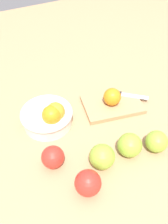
{
  "coord_description": "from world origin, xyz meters",
  "views": [
    {
      "loc": [
        -0.35,
        -0.5,
        0.69
      ],
      "look_at": [
        -0.06,
        0.08,
        0.04
      ],
      "focal_mm": 39.4,
      "sensor_mm": 36.0,
      "label": 1
    }
  ],
  "objects_px": {
    "apple_front_right": "(157,141)",
    "apple_front_left_2": "(53,157)",
    "orange_on_board": "(112,97)",
    "bowl": "(48,116)",
    "apple_front_left_3": "(88,183)",
    "cutting_board": "(112,104)",
    "apple_front_center": "(130,145)",
    "knife": "(124,94)",
    "apple_front_left": "(102,157)"
  },
  "relations": [
    {
      "from": "apple_front_right",
      "to": "apple_front_left_2",
      "type": "distance_m",
      "value": 0.35
    },
    {
      "from": "orange_on_board",
      "to": "apple_front_right",
      "type": "bearing_deg",
      "value": -84.03
    },
    {
      "from": "bowl",
      "to": "apple_front_left_3",
      "type": "bearing_deg",
      "value": -88.77
    },
    {
      "from": "cutting_board",
      "to": "apple_front_center",
      "type": "distance_m",
      "value": 0.23
    },
    {
      "from": "orange_on_board",
      "to": "apple_front_center",
      "type": "relative_size",
      "value": 0.85
    },
    {
      "from": "knife",
      "to": "apple_front_left_2",
      "type": "bearing_deg",
      "value": -156.36
    },
    {
      "from": "knife",
      "to": "apple_front_left_2",
      "type": "xyz_separation_m",
      "value": [
        -0.38,
        -0.17,
        0.01
      ]
    },
    {
      "from": "orange_on_board",
      "to": "apple_front_left_3",
      "type": "xyz_separation_m",
      "value": [
        -0.25,
        -0.28,
        -0.01
      ]
    },
    {
      "from": "orange_on_board",
      "to": "knife",
      "type": "xyz_separation_m",
      "value": [
        0.07,
        0.02,
        -0.03
      ]
    },
    {
      "from": "orange_on_board",
      "to": "bowl",
      "type": "bearing_deg",
      "value": 174.53
    },
    {
      "from": "apple_front_center",
      "to": "bowl",
      "type": "bearing_deg",
      "value": 128.27
    },
    {
      "from": "apple_front_right",
      "to": "apple_front_left_2",
      "type": "height_order",
      "value": "same"
    },
    {
      "from": "bowl",
      "to": "knife",
      "type": "height_order",
      "value": "bowl"
    },
    {
      "from": "knife",
      "to": "apple_front_left",
      "type": "relative_size",
      "value": 1.57
    },
    {
      "from": "apple_front_left_2",
      "to": "apple_front_left_3",
      "type": "distance_m",
      "value": 0.14
    },
    {
      "from": "apple_front_left",
      "to": "knife",
      "type": "bearing_deg",
      "value": 44.57
    },
    {
      "from": "apple_front_left",
      "to": "apple_front_right",
      "type": "height_order",
      "value": "apple_front_left"
    },
    {
      "from": "apple_front_right",
      "to": "apple_front_center",
      "type": "height_order",
      "value": "apple_front_center"
    },
    {
      "from": "apple_front_left_2",
      "to": "apple_front_center",
      "type": "height_order",
      "value": "apple_front_center"
    },
    {
      "from": "cutting_board",
      "to": "orange_on_board",
      "type": "distance_m",
      "value": 0.04
    },
    {
      "from": "bowl",
      "to": "apple_front_right",
      "type": "relative_size",
      "value": 2.56
    },
    {
      "from": "apple_front_center",
      "to": "apple_front_right",
      "type": "bearing_deg",
      "value": -16.12
    },
    {
      "from": "orange_on_board",
      "to": "apple_front_center",
      "type": "distance_m",
      "value": 0.23
    },
    {
      "from": "apple_front_left",
      "to": "apple_front_right",
      "type": "distance_m",
      "value": 0.2
    },
    {
      "from": "apple_front_right",
      "to": "apple_front_left_3",
      "type": "relative_size",
      "value": 0.94
    },
    {
      "from": "cutting_board",
      "to": "apple_front_left",
      "type": "height_order",
      "value": "apple_front_left"
    },
    {
      "from": "knife",
      "to": "orange_on_board",
      "type": "bearing_deg",
      "value": -164.36
    },
    {
      "from": "bowl",
      "to": "orange_on_board",
      "type": "bearing_deg",
      "value": -5.47
    },
    {
      "from": "apple_front_right",
      "to": "knife",
      "type": "bearing_deg",
      "value": 79.97
    },
    {
      "from": "orange_on_board",
      "to": "apple_front_left",
      "type": "bearing_deg",
      "value": -127.84
    },
    {
      "from": "apple_front_right",
      "to": "cutting_board",
      "type": "bearing_deg",
      "value": 94.83
    },
    {
      "from": "knife",
      "to": "apple_front_left_3",
      "type": "bearing_deg",
      "value": -137.31
    },
    {
      "from": "cutting_board",
      "to": "apple_front_right",
      "type": "bearing_deg",
      "value": -85.17
    },
    {
      "from": "apple_front_center",
      "to": "apple_front_left_3",
      "type": "height_order",
      "value": "apple_front_center"
    },
    {
      "from": "knife",
      "to": "bowl",
      "type": "bearing_deg",
      "value": 179.26
    },
    {
      "from": "apple_front_left_3",
      "to": "knife",
      "type": "bearing_deg",
      "value": 42.69
    },
    {
      "from": "knife",
      "to": "apple_front_left_2",
      "type": "relative_size",
      "value": 1.74
    },
    {
      "from": "apple_front_center",
      "to": "apple_front_left",
      "type": "bearing_deg",
      "value": 179.37
    },
    {
      "from": "cutting_board",
      "to": "orange_on_board",
      "type": "bearing_deg",
      "value": -169.53
    },
    {
      "from": "cutting_board",
      "to": "apple_front_left_3",
      "type": "relative_size",
      "value": 2.87
    },
    {
      "from": "apple_front_center",
      "to": "apple_front_left_2",
      "type": "bearing_deg",
      "value": 163.3
    },
    {
      "from": "orange_on_board",
      "to": "knife",
      "type": "relative_size",
      "value": 0.53
    },
    {
      "from": "apple_front_right",
      "to": "apple_front_center",
      "type": "distance_m",
      "value": 0.09
    },
    {
      "from": "cutting_board",
      "to": "orange_on_board",
      "type": "height_order",
      "value": "orange_on_board"
    },
    {
      "from": "apple_front_left",
      "to": "apple_front_right",
      "type": "bearing_deg",
      "value": -7.97
    },
    {
      "from": "cutting_board",
      "to": "apple_front_center",
      "type": "bearing_deg",
      "value": -107.56
    },
    {
      "from": "apple_front_right",
      "to": "apple_front_left_2",
      "type": "relative_size",
      "value": 1.01
    },
    {
      "from": "orange_on_board",
      "to": "apple_front_left_3",
      "type": "bearing_deg",
      "value": -132.05
    },
    {
      "from": "apple_front_left_2",
      "to": "apple_front_right",
      "type": "bearing_deg",
      "value": -16.54
    },
    {
      "from": "bowl",
      "to": "apple_front_right",
      "type": "height_order",
      "value": "bowl"
    }
  ]
}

